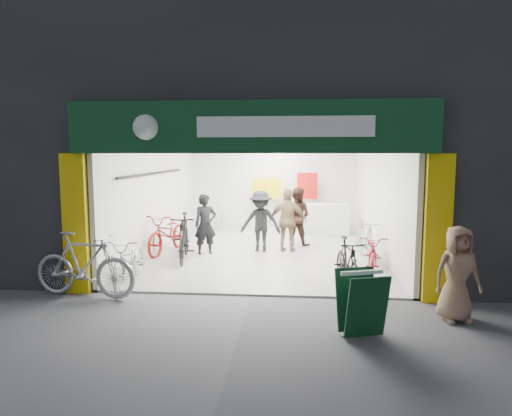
# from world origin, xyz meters

# --- Properties ---
(ground) EXTENTS (60.00, 60.00, 0.00)m
(ground) POSITION_xyz_m (0.00, 0.00, 0.00)
(ground) COLOR #56565B
(ground) RESTS_ON ground
(building) EXTENTS (17.00, 10.27, 8.00)m
(building) POSITION_xyz_m (0.91, 4.99, 4.31)
(building) COLOR #232326
(building) RESTS_ON ground
(bike_left_front) EXTENTS (0.71, 1.83, 0.95)m
(bike_left_front) POSITION_xyz_m (-2.50, 0.63, 0.47)
(bike_left_front) COLOR #ACACB0
(bike_left_front) RESTS_ON ground
(bike_left_midfront) EXTENTS (0.83, 2.00, 1.16)m
(bike_left_midfront) POSITION_xyz_m (-1.88, 2.61, 0.58)
(bike_left_midfront) COLOR black
(bike_left_midfront) RESTS_ON ground
(bike_left_midback) EXTENTS (1.07, 2.12, 1.06)m
(bike_left_midback) POSITION_xyz_m (-2.50, 3.40, 0.53)
(bike_left_midback) COLOR maroon
(bike_left_midback) RESTS_ON ground
(bike_left_back) EXTENTS (0.72, 1.65, 0.96)m
(bike_left_back) POSITION_xyz_m (-1.80, 6.76, 0.48)
(bike_left_back) COLOR silver
(bike_left_back) RESTS_ON ground
(bike_right_front) EXTENTS (0.70, 1.66, 0.97)m
(bike_right_front) POSITION_xyz_m (1.82, 0.76, 0.48)
(bike_right_front) COLOR black
(bike_right_front) RESTS_ON ground
(bike_right_mid) EXTENTS (0.81, 1.71, 0.86)m
(bike_right_mid) POSITION_xyz_m (2.50, 1.88, 0.43)
(bike_right_mid) COLOR maroon
(bike_right_mid) RESTS_ON ground
(bike_right_back) EXTENTS (0.69, 1.75, 1.03)m
(bike_right_back) POSITION_xyz_m (2.50, 3.01, 0.51)
(bike_right_back) COLOR #ADADB1
(bike_right_back) RESTS_ON ground
(parked_bike) EXTENTS (2.06, 0.85, 1.20)m
(parked_bike) POSITION_xyz_m (-3.00, -0.30, 0.60)
(parked_bike) COLOR #B3B2B7
(parked_bike) RESTS_ON ground
(customer_a) EXTENTS (0.68, 0.60, 1.58)m
(customer_a) POSITION_xyz_m (-1.48, 3.27, 0.79)
(customer_a) COLOR black
(customer_a) RESTS_ON ground
(customer_b) EXTENTS (0.97, 0.87, 1.66)m
(customer_b) POSITION_xyz_m (0.85, 4.73, 0.83)
(customer_b) COLOR #341F17
(customer_b) RESTS_ON ground
(customer_c) EXTENTS (1.11, 0.71, 1.64)m
(customer_c) POSITION_xyz_m (-0.10, 3.72, 0.82)
(customer_c) COLOR black
(customer_c) RESTS_ON ground
(customer_d) EXTENTS (1.05, 0.58, 1.71)m
(customer_d) POSITION_xyz_m (0.61, 3.75, 0.85)
(customer_d) COLOR #8A6E50
(customer_d) RESTS_ON ground
(pedestrian_near) EXTENTS (0.80, 0.59, 1.50)m
(pedestrian_near) POSITION_xyz_m (3.30, -0.95, 0.75)
(pedestrian_near) COLOR #977458
(pedestrian_near) RESTS_ON ground
(sandwich_board) EXTENTS (0.74, 0.75, 0.92)m
(sandwich_board) POSITION_xyz_m (1.74, -1.67, 0.51)
(sandwich_board) COLOR #0E3A1D
(sandwich_board) RESTS_ON ground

